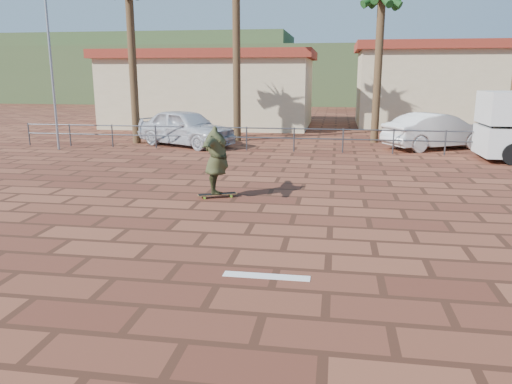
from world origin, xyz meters
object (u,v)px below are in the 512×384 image
(longboard, at_px, (217,194))
(car_white, at_px, (437,131))
(skateboarder, at_px, (217,160))
(car_silver, at_px, (186,127))

(longboard, height_order, car_white, car_white)
(skateboarder, distance_m, car_silver, 9.92)
(car_silver, relative_size, car_white, 1.03)
(car_silver, bearing_deg, longboard, -131.02)
(longboard, xyz_separation_m, car_silver, (-3.65, 9.23, 0.73))
(car_white, bearing_deg, longboard, 114.44)
(car_silver, height_order, car_white, car_silver)
(car_silver, xyz_separation_m, car_white, (10.92, 0.79, -0.05))
(longboard, bearing_deg, car_silver, 87.00)
(car_silver, bearing_deg, car_white, -58.44)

